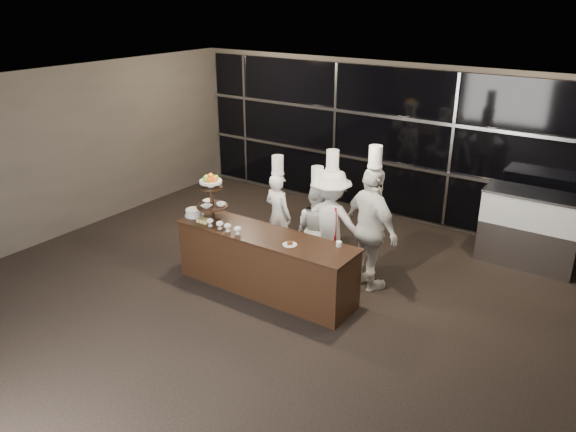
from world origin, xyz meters
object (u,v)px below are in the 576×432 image
Objects in this scene: chef_a at (278,213)px; layer_cake at (194,212)px; chef_b at (316,227)px; display_case at (531,225)px; display_stand at (211,194)px; chef_c at (331,222)px; buffet_counter at (265,262)px; chef_d at (371,228)px.

layer_cake is at bearing -125.00° from chef_a.
chef_b reaches higher than layer_cake.
layer_cake is 1.40m from chef_a.
chef_a reaches higher than display_case.
display_case is at bearing 38.16° from display_stand.
buffet_counter is at bearing -114.31° from chef_c.
chef_a is at bearing 116.48° from buffet_counter.
display_stand is at bearing -179.99° from buffet_counter.
chef_b is at bearing 34.81° from layer_cake.
chef_a is 1.02× the size of chef_b.
chef_b reaches higher than display_stand.
display_case is (4.33, 3.18, -0.29)m from layer_cake.
buffet_counter is at bearing 2.14° from layer_cake.
chef_d reaches higher than chef_c.
layer_cake is (-0.34, -0.05, -0.37)m from display_stand.
display_case is at bearing 30.10° from chef_a.
display_stand is at bearing -156.36° from chef_d.
layer_cake is 0.17× the size of chef_b.
display_stand reaches higher than display_case.
buffet_counter is at bearing -102.63° from chef_b.
display_case is 4.08m from chef_a.
chef_c is 0.91× the size of chef_d.
chef_c is at bearing 65.69° from buffet_counter.
chef_c reaches higher than chef_a.
display_stand is (-1.00, -0.00, 0.87)m from buffet_counter.
chef_b is 0.78× the size of chef_d.
buffet_counter is at bearing -141.40° from chef_d.
buffet_counter is 1.62× the size of chef_a.
buffet_counter is 1.23m from chef_c.
chef_d is at bearing -3.85° from chef_a.
layer_cake is at bearing -158.23° from chef_d.
chef_c is (1.02, -0.03, 0.10)m from chef_a.
chef_d is at bearing 23.64° from display_stand.
display_stand is 0.43× the size of chef_b.
layer_cake is 0.17× the size of chef_a.
chef_a is 0.78m from chef_b.
chef_a is at bearing 55.00° from layer_cake.
display_case is 2.81m from chef_d.
chef_a reaches higher than display_stand.
layer_cake is 0.14× the size of chef_d.
chef_a is 1.03m from chef_c.
layer_cake is (-1.34, -0.05, 0.51)m from buffet_counter.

